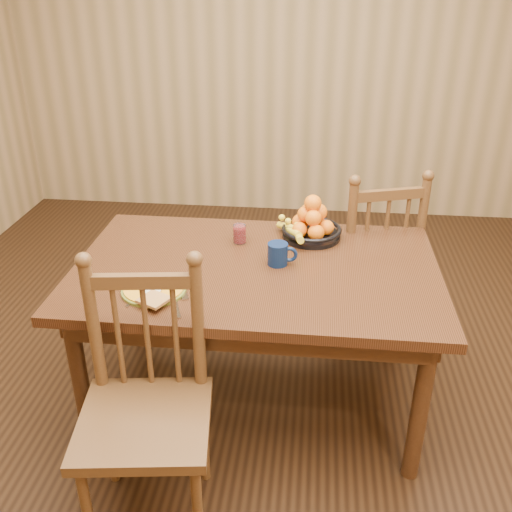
# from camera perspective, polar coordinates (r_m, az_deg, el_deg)

# --- Properties ---
(room) EXTENTS (4.52, 5.02, 2.72)m
(room) POSITION_cam_1_polar(r_m,az_deg,el_deg) (2.29, 0.00, 12.35)
(room) COLOR black
(room) RESTS_ON ground
(dining_table) EXTENTS (1.60, 1.00, 0.75)m
(dining_table) POSITION_cam_1_polar(r_m,az_deg,el_deg) (2.55, 0.00, -2.70)
(dining_table) COLOR black
(dining_table) RESTS_ON ground
(chair_far) EXTENTS (0.57, 0.56, 1.02)m
(chair_far) POSITION_cam_1_polar(r_m,az_deg,el_deg) (3.18, 11.35, -0.35)
(chair_far) COLOR #462A15
(chair_far) RESTS_ON ground
(chair_near) EXTENTS (0.52, 0.50, 1.03)m
(chair_near) POSITION_cam_1_polar(r_m,az_deg,el_deg) (2.17, -10.97, -14.80)
(chair_near) COLOR #462A15
(chair_near) RESTS_ON ground
(breakfast_plate) EXTENTS (0.26, 0.31, 0.04)m
(breakfast_plate) POSITION_cam_1_polar(r_m,az_deg,el_deg) (2.35, -10.16, -3.28)
(breakfast_plate) COLOR #59601E
(breakfast_plate) RESTS_ON dining_table
(fork) EXTENTS (0.06, 0.18, 0.00)m
(fork) POSITION_cam_1_polar(r_m,az_deg,el_deg) (2.25, -7.65, -4.79)
(fork) COLOR silver
(fork) RESTS_ON dining_table
(spoon) EXTENTS (0.05, 0.16, 0.01)m
(spoon) POSITION_cam_1_polar(r_m,az_deg,el_deg) (2.35, -11.99, -3.61)
(spoon) COLOR silver
(spoon) RESTS_ON dining_table
(coffee_mug) EXTENTS (0.13, 0.09, 0.10)m
(coffee_mug) POSITION_cam_1_polar(r_m,az_deg,el_deg) (2.50, 2.29, 0.22)
(coffee_mug) COLOR #0A1939
(coffee_mug) RESTS_ON dining_table
(juice_glass) EXTENTS (0.06, 0.06, 0.09)m
(juice_glass) POSITION_cam_1_polar(r_m,az_deg,el_deg) (2.71, -1.65, 2.18)
(juice_glass) COLOR silver
(juice_glass) RESTS_ON dining_table
(fruit_bowl) EXTENTS (0.32, 0.32, 0.22)m
(fruit_bowl) POSITION_cam_1_polar(r_m,az_deg,el_deg) (2.76, 5.46, 3.10)
(fruit_bowl) COLOR black
(fruit_bowl) RESTS_ON dining_table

